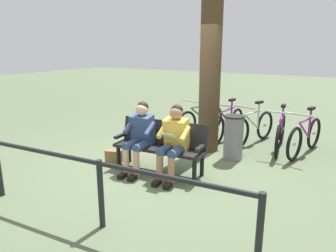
{
  "coord_description": "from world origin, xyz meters",
  "views": [
    {
      "loc": [
        -2.85,
        4.33,
        2.11
      ],
      "look_at": [
        -0.15,
        -0.17,
        0.75
      ],
      "focal_mm": 33.1,
      "sensor_mm": 36.0,
      "label": 1
    }
  ],
  "objects": [
    {
      "name": "person_companion",
      "position": [
        0.16,
        0.24,
        0.66
      ],
      "size": [
        0.51,
        0.79,
        1.2
      ],
      "rotation": [
        0.0,
        0.0,
        0.08
      ],
      "color": "#334772",
      "rests_on": "ground"
    },
    {
      "name": "bicycle_blue",
      "position": [
        -1.07,
        -2.3,
        0.36
      ],
      "size": [
        0.59,
        1.64,
        0.94
      ],
      "rotation": [
        0.0,
        0.0,
        1.31
      ],
      "color": "black",
      "rests_on": "ground"
    },
    {
      "name": "person_reading",
      "position": [
        -0.47,
        0.19,
        0.66
      ],
      "size": [
        0.51,
        0.79,
        1.2
      ],
      "rotation": [
        0.0,
        0.0,
        0.08
      ],
      "color": "gold",
      "rests_on": "ground"
    },
    {
      "name": "bicycle_green",
      "position": [
        -2.15,
        -2.13,
        0.36
      ],
      "size": [
        0.54,
        1.65,
        0.94
      ],
      "rotation": [
        0.0,
        0.0,
        1.35
      ],
      "color": "black",
      "rests_on": "ground"
    },
    {
      "name": "litter_bin",
      "position": [
        -1.02,
        -1.14,
        0.43
      ],
      "size": [
        0.38,
        0.38,
        0.85
      ],
      "color": "slate",
      "rests_on": "ground"
    },
    {
      "name": "bicycle_silver",
      "position": [
        -0.48,
        -2.28,
        0.36
      ],
      "size": [
        0.48,
        1.68,
        0.94
      ],
      "rotation": [
        0.0,
        0.0,
        1.48
      ],
      "color": "black",
      "rests_on": "ground"
    },
    {
      "name": "ground_plane",
      "position": [
        0.0,
        0.0,
        0.0
      ],
      "size": [
        40.0,
        40.0,
        0.0
      ],
      "primitive_type": "plane",
      "color": "#566647"
    },
    {
      "name": "tree_trunk",
      "position": [
        -0.39,
        -1.39,
        1.57
      ],
      "size": [
        0.42,
        0.42,
        3.14
      ],
      "primitive_type": "cylinder",
      "color": "#4C3823",
      "rests_on": "ground"
    },
    {
      "name": "bicycle_orange",
      "position": [
        -1.68,
        -2.14,
        0.36
      ],
      "size": [
        0.48,
        1.68,
        0.94
      ],
      "rotation": [
        0.0,
        0.0,
        1.69
      ],
      "color": "black",
      "rests_on": "ground"
    },
    {
      "name": "railing_fence",
      "position": [
        -0.47,
        1.9,
        0.61
      ],
      "size": [
        3.69,
        0.36,
        0.85
      ],
      "rotation": [
        0.0,
        0.0,
        0.08
      ],
      "color": "black",
      "rests_on": "ground"
    },
    {
      "name": "bench",
      "position": [
        -0.14,
        0.05,
        0.51
      ],
      "size": [
        1.63,
        0.6,
        0.87
      ],
      "rotation": [
        0.0,
        0.0,
        0.08
      ],
      "color": "black",
      "rests_on": "ground"
    },
    {
      "name": "handbag",
      "position": [
        0.8,
        0.2,
        0.12
      ],
      "size": [
        0.33,
        0.23,
        0.24
      ],
      "primitive_type": "cube",
      "rotation": [
        0.0,
        0.0,
        0.33
      ],
      "color": "olive",
      "rests_on": "ground"
    },
    {
      "name": "bicycle_purple",
      "position": [
        0.23,
        -2.37,
        0.36
      ],
      "size": [
        0.59,
        1.64,
        0.94
      ],
      "rotation": [
        0.0,
        0.0,
        1.31
      ],
      "color": "black",
      "rests_on": "ground"
    }
  ]
}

